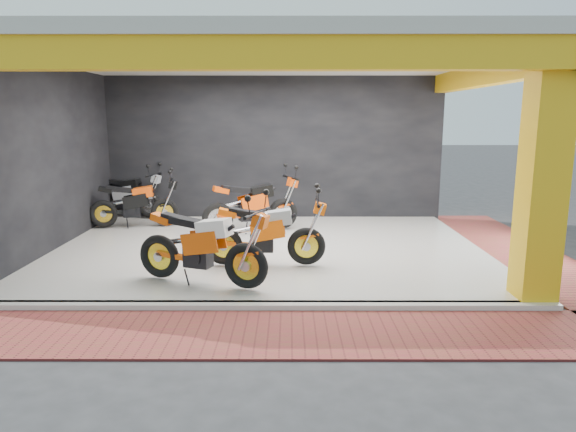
% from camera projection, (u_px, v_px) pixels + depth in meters
% --- Properties ---
extents(ground, '(80.00, 80.00, 0.00)m').
position_uv_depth(ground, '(264.00, 285.00, 7.86)').
color(ground, '#2D2D30').
rests_on(ground, ground).
extents(showroom_floor, '(8.00, 6.00, 0.10)m').
position_uv_depth(showroom_floor, '(269.00, 249.00, 9.81)').
color(showroom_floor, white).
rests_on(showroom_floor, ground).
extents(showroom_ceiling, '(8.40, 6.40, 0.20)m').
position_uv_depth(showroom_ceiling, '(267.00, 56.00, 9.14)').
color(showroom_ceiling, beige).
rests_on(showroom_ceiling, corner_column).
extents(back_wall, '(8.20, 0.20, 3.50)m').
position_uv_depth(back_wall, '(273.00, 150.00, 12.54)').
color(back_wall, black).
rests_on(back_wall, ground).
extents(left_wall, '(0.20, 6.20, 3.50)m').
position_uv_depth(left_wall, '(47.00, 160.00, 9.50)').
color(left_wall, black).
rests_on(left_wall, ground).
extents(corner_column, '(0.50, 0.50, 3.50)m').
position_uv_depth(corner_column, '(543.00, 178.00, 6.78)').
color(corner_column, gold).
rests_on(corner_column, ground).
extents(header_beam_front, '(8.40, 0.30, 0.40)m').
position_uv_depth(header_beam_front, '(257.00, 53.00, 6.25)').
color(header_beam_front, gold).
rests_on(header_beam_front, corner_column).
extents(header_beam_right, '(0.30, 6.40, 0.40)m').
position_uv_depth(header_beam_right, '(490.00, 74.00, 9.19)').
color(header_beam_right, gold).
rests_on(header_beam_right, corner_column).
extents(floor_kerb, '(8.00, 0.20, 0.10)m').
position_uv_depth(floor_kerb, '(260.00, 306.00, 6.85)').
color(floor_kerb, white).
rests_on(floor_kerb, ground).
extents(paver_front, '(9.00, 1.40, 0.03)m').
position_uv_depth(paver_front, '(256.00, 333.00, 6.09)').
color(paver_front, maroon).
rests_on(paver_front, ground).
extents(paver_right, '(1.40, 7.00, 0.03)m').
position_uv_depth(paver_right, '(519.00, 251.00, 9.81)').
color(paver_right, maroon).
rests_on(paver_right, ground).
extents(moto_hero, '(2.38, 1.56, 1.37)m').
position_uv_depth(moto_hero, '(246.00, 244.00, 7.22)').
color(moto_hero, '#DB4F09').
rests_on(moto_hero, showroom_floor).
extents(moto_row_a, '(2.12, 0.80, 1.29)m').
position_uv_depth(moto_row_a, '(307.00, 228.00, 8.41)').
color(moto_row_a, '#FF620A').
rests_on(moto_row_a, showroom_floor).
extents(moto_row_b, '(2.40, 1.62, 1.37)m').
position_uv_depth(moto_row_b, '(283.00, 199.00, 11.15)').
color(moto_row_b, '#F34B0A').
rests_on(moto_row_b, showroom_floor).
extents(moto_row_c, '(2.14, 1.07, 1.25)m').
position_uv_depth(moto_row_c, '(164.00, 199.00, 11.51)').
color(moto_row_c, black).
rests_on(moto_row_c, showroom_floor).
extents(moto_row_d, '(2.25, 1.27, 1.30)m').
position_uv_depth(moto_row_d, '(149.00, 192.00, 12.37)').
color(moto_row_d, '#A7A9AF').
rests_on(moto_row_d, showroom_floor).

